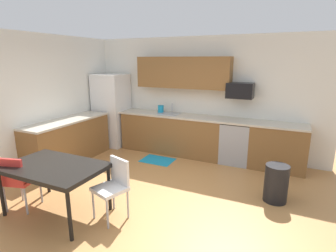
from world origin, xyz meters
TOP-DOWN VIEW (x-y plane):
  - ground_plane at (0.00, 0.00)m, footprint 12.00×12.00m
  - wall_back at (0.00, 2.65)m, footprint 5.80×0.10m
  - wall_left at (-2.65, 0.00)m, footprint 0.10×5.80m
  - cabinet_run_back at (-0.52, 2.30)m, footprint 2.46×0.60m
  - cabinet_run_back_right at (1.86, 2.30)m, footprint 1.09×0.60m
  - cabinet_run_left at (-2.30, 0.80)m, footprint 0.60×2.00m
  - countertop_back at (0.00, 2.30)m, footprint 4.80×0.64m
  - countertop_left at (-2.30, 0.80)m, footprint 0.64×2.00m
  - upper_cabinets_back at (-0.30, 2.43)m, footprint 2.20×0.34m
  - refrigerator at (-2.18, 2.22)m, footprint 0.76×0.70m
  - oven_range at (1.01, 2.30)m, footprint 0.60×0.60m
  - microwave at (1.01, 2.40)m, footprint 0.54×0.36m
  - sink_basin at (-0.58, 2.30)m, footprint 0.48×0.40m
  - sink_faucet at (-0.58, 2.48)m, footprint 0.02×0.02m
  - dining_table at (-0.93, -0.81)m, footprint 1.40×0.90m
  - chair_near_table at (-0.12, -0.53)m, footprint 0.50×0.50m
  - chair_far_side at (-1.49, -0.99)m, footprint 0.49×0.49m
  - trash_bin at (1.92, 0.90)m, footprint 0.36×0.36m
  - floor_mat at (-0.56, 1.65)m, footprint 0.70×0.50m
  - kettle at (-0.83, 2.35)m, footprint 0.14×0.14m

SIDE VIEW (x-z plane):
  - ground_plane at x=0.00m, z-range 0.00..0.00m
  - floor_mat at x=-0.56m, z-range 0.00..0.01m
  - trash_bin at x=1.92m, z-range 0.00..0.60m
  - cabinet_run_back at x=-0.52m, z-range 0.00..0.90m
  - cabinet_run_back_right at x=1.86m, z-range 0.00..0.90m
  - cabinet_run_left at x=-2.30m, z-range 0.00..0.90m
  - oven_range at x=1.01m, z-range 0.00..0.91m
  - chair_near_table at x=-0.12m, z-range 0.08..0.93m
  - chair_far_side at x=-1.49m, z-range 0.08..0.93m
  - dining_table at x=-0.93m, z-range 0.31..1.05m
  - sink_basin at x=-0.58m, z-range 0.81..0.95m
  - refrigerator at x=-2.18m, z-range 0.00..1.83m
  - countertop_back at x=0.00m, z-range 0.90..0.94m
  - countertop_left at x=-2.30m, z-range 0.90..0.94m
  - kettle at x=-0.83m, z-range 0.92..1.12m
  - sink_faucet at x=-0.58m, z-range 0.92..1.16m
  - wall_back at x=0.00m, z-range 0.00..2.70m
  - wall_left at x=-2.65m, z-range 0.00..2.70m
  - microwave at x=1.01m, z-range 1.40..1.72m
  - upper_cabinets_back at x=-0.30m, z-range 1.55..2.25m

